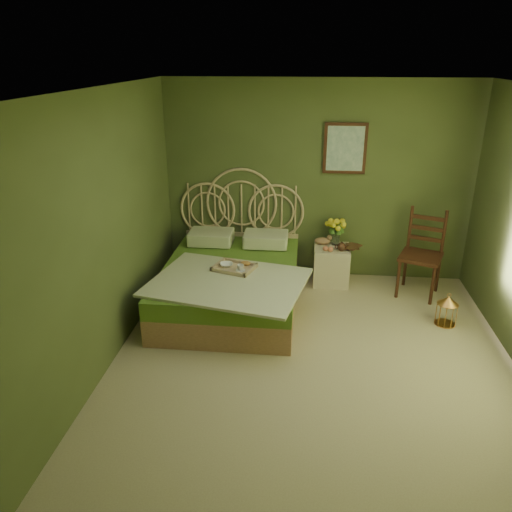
# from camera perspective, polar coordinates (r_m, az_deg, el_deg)

# --- Properties ---
(floor) EXTENTS (4.50, 4.50, 0.00)m
(floor) POSITION_cam_1_polar(r_m,az_deg,el_deg) (5.10, 6.49, -12.25)
(floor) COLOR tan
(floor) RESTS_ON ground
(ceiling) EXTENTS (4.50, 4.50, 0.00)m
(ceiling) POSITION_cam_1_polar(r_m,az_deg,el_deg) (4.22, 8.09, 18.31)
(ceiling) COLOR silver
(ceiling) RESTS_ON wall_back
(wall_back) EXTENTS (4.00, 0.00, 4.00)m
(wall_back) POSITION_cam_1_polar(r_m,az_deg,el_deg) (6.65, 6.98, 8.38)
(wall_back) COLOR #536032
(wall_back) RESTS_ON floor
(wall_left) EXTENTS (0.00, 4.50, 4.50)m
(wall_left) POSITION_cam_1_polar(r_m,az_deg,el_deg) (4.87, -17.04, 2.36)
(wall_left) COLOR #536032
(wall_left) RESTS_ON floor
(wall_art) EXTENTS (0.54, 0.04, 0.64)m
(wall_art) POSITION_cam_1_polar(r_m,az_deg,el_deg) (6.54, 10.15, 12.01)
(wall_art) COLOR #32190D
(wall_art) RESTS_ON wall_back
(bed) EXTENTS (1.86, 2.35, 1.45)m
(bed) POSITION_cam_1_polar(r_m,az_deg,el_deg) (6.07, -2.85, -2.71)
(bed) COLOR tan
(bed) RESTS_ON floor
(nightstand) EXTENTS (0.46, 0.47, 0.94)m
(nightstand) POSITION_cam_1_polar(r_m,az_deg,el_deg) (6.69, 8.67, -0.27)
(nightstand) COLOR #F0E5C4
(nightstand) RESTS_ON floor
(chair) EXTENTS (0.63, 0.63, 1.09)m
(chair) POSITION_cam_1_polar(r_m,az_deg,el_deg) (6.59, 18.27, 0.92)
(chair) COLOR #32190D
(chair) RESTS_ON floor
(birdcage) EXTENTS (0.23, 0.23, 0.35)m
(birdcage) POSITION_cam_1_polar(r_m,az_deg,el_deg) (6.06, 20.96, -5.87)
(birdcage) COLOR #BF803D
(birdcage) RESTS_ON floor
(book_lower) EXTENTS (0.17, 0.22, 0.02)m
(book_lower) POSITION_cam_1_polar(r_m,az_deg,el_deg) (6.64, 10.25, 1.06)
(book_lower) COLOR #381E0F
(book_lower) RESTS_ON nightstand
(book_upper) EXTENTS (0.29, 0.30, 0.02)m
(book_upper) POSITION_cam_1_polar(r_m,az_deg,el_deg) (6.63, 10.27, 1.23)
(book_upper) COLOR #472819
(book_upper) RESTS_ON nightstand
(cereal_bowl) EXTENTS (0.18, 0.18, 0.04)m
(cereal_bowl) POSITION_cam_1_polar(r_m,az_deg,el_deg) (5.83, -3.40, -1.00)
(cereal_bowl) COLOR white
(cereal_bowl) RESTS_ON bed
(coffee_cup) EXTENTS (0.09, 0.09, 0.07)m
(coffee_cup) POSITION_cam_1_polar(r_m,az_deg,el_deg) (5.70, -1.79, -1.34)
(coffee_cup) COLOR white
(coffee_cup) RESTS_ON bed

